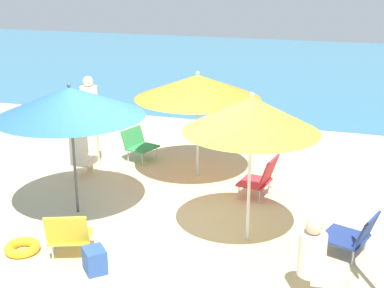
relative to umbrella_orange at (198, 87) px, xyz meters
The scene contains 14 objects.
ground_plane 2.24m from the umbrella_orange, 88.65° to the right, with size 40.00×40.00×0.00m, color #D3BC8C.
sea_water 11.57m from the umbrella_orange, 89.81° to the left, with size 40.00×16.00×0.01m, color teal.
umbrella_orange is the anchor object (origin of this frame).
umbrella_blue 2.31m from the umbrella_orange, 122.73° to the right, with size 2.10×2.10×1.94m.
umbrella_yellow 2.40m from the umbrella_orange, 56.55° to the right, with size 1.72×1.72×2.00m.
beach_chair_a 3.46m from the umbrella_orange, 101.82° to the right, with size 0.66×0.67×0.65m.
beach_chair_b 1.87m from the umbrella_orange, 160.62° to the left, with size 0.64×0.66×0.59m.
beach_chair_c 3.57m from the umbrella_orange, 37.14° to the right, with size 0.74×0.69×0.58m.
beach_chair_d 1.84m from the umbrella_orange, 26.40° to the right, with size 0.60×0.61×0.69m.
person_a 2.12m from the umbrella_orange, behind, with size 0.31×0.31×1.65m.
person_b 2.27m from the umbrella_orange, 159.39° to the right, with size 0.32×0.56×0.99m.
person_c 3.97m from the umbrella_orange, 52.97° to the right, with size 0.55×0.34×0.94m.
swim_ring 3.78m from the umbrella_orange, 112.47° to the right, with size 0.44×0.44×0.12m, color yellow.
beach_bag 3.63m from the umbrella_orange, 93.90° to the right, with size 0.29×0.24×0.29m, color #2D519E.
Camera 1 is at (2.54, -6.67, 3.41)m, focal length 49.88 mm.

